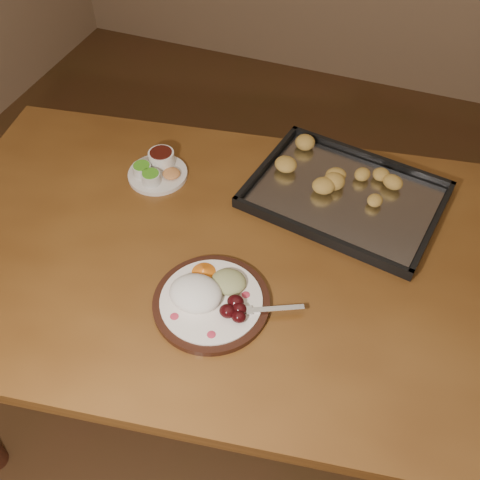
% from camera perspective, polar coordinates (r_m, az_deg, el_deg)
% --- Properties ---
extents(ground, '(4.00, 4.00, 0.00)m').
position_cam_1_polar(ground, '(1.92, 7.03, -16.16)').
color(ground, '#522E1C').
rests_on(ground, ground).
extents(dining_table, '(1.62, 1.12, 0.75)m').
position_cam_1_polar(dining_table, '(1.35, -1.05, -3.77)').
color(dining_table, brown).
rests_on(dining_table, ground).
extents(dinner_plate, '(0.33, 0.26, 0.06)m').
position_cam_1_polar(dinner_plate, '(1.17, -3.29, -6.14)').
color(dinner_plate, black).
rests_on(dinner_plate, dining_table).
extents(condiment_saucer, '(0.16, 0.16, 0.05)m').
position_cam_1_polar(condiment_saucer, '(1.47, -8.83, 7.46)').
color(condiment_saucer, silver).
rests_on(condiment_saucer, dining_table).
extents(baking_tray, '(0.53, 0.43, 0.05)m').
position_cam_1_polar(baking_tray, '(1.42, 11.14, 4.76)').
color(baking_tray, black).
rests_on(baking_tray, dining_table).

